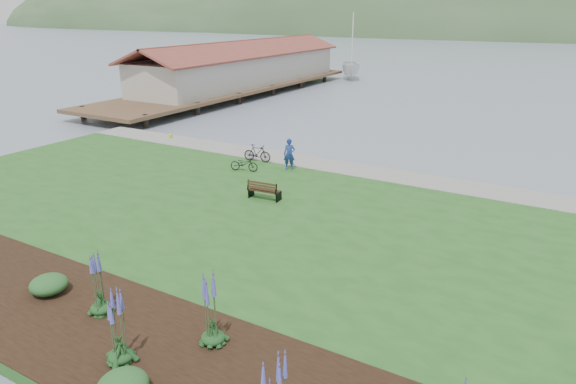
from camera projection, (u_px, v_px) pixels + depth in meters
The scene contains 15 objects.
ground at pixel (253, 212), 22.61m from camera, with size 600.00×600.00×0.00m, color slate.
lawn at pixel (226, 223), 20.92m from camera, with size 34.00×20.00×0.40m, color #20531D.
shoreline_path at pixel (324, 164), 28.07m from camera, with size 34.00×2.20×0.03m, color gray.
garden_bed at pixel (135, 343), 13.08m from camera, with size 24.00×4.40×0.04m, color black.
pier_pavilion at pixel (242, 68), 53.60m from camera, with size 8.00×36.00×5.40m.
park_bench at pixel (264, 190), 22.83m from camera, with size 1.49×0.71×0.90m.
person at pixel (289, 152), 26.91m from camera, with size 0.71×0.49×1.96m, color navy.
bicycle_a at pixel (244, 164), 26.87m from camera, with size 1.51×0.53×0.79m, color black.
bicycle_b at pixel (257, 153), 28.53m from camera, with size 1.60×0.46×0.96m, color black.
sailboat at pixel (351, 79), 65.13m from camera, with size 9.78×9.95×25.77m, color silver.
pannier at pixel (170, 136), 33.72m from camera, with size 0.16×0.25×0.27m, color yellow.
echium_0 at pixel (117, 326), 12.02m from camera, with size 0.62×0.62×2.30m.
echium_1 at pixel (211, 308), 12.70m from camera, with size 0.62×0.62×2.38m.
echium_4 at pixel (98, 282), 14.00m from camera, with size 0.62×0.62×2.28m.
shrub_0 at pixel (49, 284), 15.26m from camera, with size 1.10×1.10×0.55m, color #1E4C21.
Camera 1 is at (11.95, -17.32, 8.45)m, focal length 32.00 mm.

